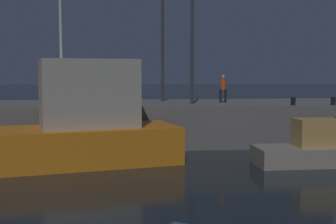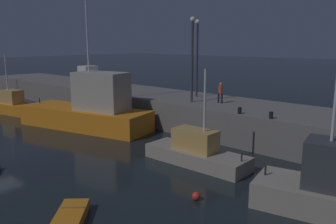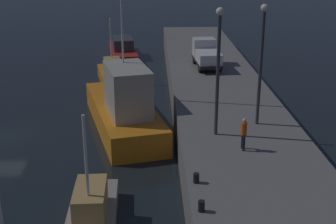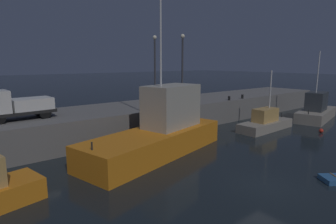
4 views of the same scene
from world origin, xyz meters
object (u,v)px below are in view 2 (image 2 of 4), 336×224
(fishing_boat_orange, at_px, (90,110))
(fishing_trawler_green, at_px, (10,105))
(mooring_buoy_near, at_px, (196,196))
(bollard_west, at_px, (271,115))
(lamp_post_west, at_px, (197,52))
(utility_truck, at_px, (95,76))
(bollard_central, at_px, (240,111))
(dinghy_orange_near, at_px, (68,221))
(dockworker, at_px, (220,91))
(lamp_post_east, at_px, (192,53))
(fishing_trawler_red, at_px, (196,152))

(fishing_boat_orange, relative_size, fishing_trawler_green, 2.02)
(mooring_buoy_near, bearing_deg, bollard_west, 94.32)
(lamp_post_west, height_order, utility_truck, lamp_post_west)
(utility_truck, distance_m, bollard_central, 21.84)
(dinghy_orange_near, distance_m, mooring_buoy_near, 6.17)
(dockworker, bearing_deg, fishing_boat_orange, -143.82)
(fishing_boat_orange, distance_m, lamp_post_west, 11.34)
(bollard_west, height_order, bollard_central, bollard_west)
(dinghy_orange_near, bearing_deg, bollard_west, 83.05)
(fishing_trawler_green, xyz_separation_m, dockworker, (21.96, 8.76, 2.71))
(fishing_boat_orange, bearing_deg, lamp_post_east, 38.33)
(fishing_boat_orange, distance_m, dockworker, 11.79)
(lamp_post_west, bearing_deg, fishing_boat_orange, -123.52)
(fishing_trawler_red, xyz_separation_m, fishing_trawler_green, (-25.47, -0.97, 0.08))
(fishing_trawler_green, height_order, dinghy_orange_near, fishing_trawler_green)
(dinghy_orange_near, height_order, dockworker, dockworker)
(fishing_trawler_red, height_order, mooring_buoy_near, fishing_trawler_red)
(dinghy_orange_near, relative_size, mooring_buoy_near, 7.69)
(bollard_central, bearing_deg, fishing_trawler_green, -166.97)
(dockworker, distance_m, bollard_central, 4.68)
(mooring_buoy_near, distance_m, dockworker, 14.18)
(fishing_trawler_red, bearing_deg, lamp_post_east, 130.84)
(fishing_boat_orange, height_order, dockworker, fishing_boat_orange)
(fishing_trawler_red, distance_m, dinghy_orange_near, 9.88)
(fishing_trawler_green, relative_size, dockworker, 4.14)
(utility_truck, xyz_separation_m, bollard_west, (24.11, -2.85, -0.90))
(fishing_boat_orange, distance_m, dinghy_orange_near, 17.48)
(dinghy_orange_near, xyz_separation_m, mooring_buoy_near, (2.49, 5.64, -0.02))
(fishing_trawler_red, bearing_deg, fishing_boat_orange, 175.93)
(lamp_post_east, height_order, utility_truck, lamp_post_east)
(utility_truck, bearing_deg, bollard_central, -7.47)
(dinghy_orange_near, height_order, lamp_post_east, lamp_post_east)
(utility_truck, bearing_deg, lamp_post_west, 6.31)
(fishing_trawler_green, height_order, lamp_post_east, lamp_post_east)
(bollard_west, bearing_deg, lamp_post_west, 155.99)
(fishing_trawler_red, distance_m, dockworker, 8.99)
(mooring_buoy_near, bearing_deg, bollard_central, 109.08)
(fishing_trawler_green, xyz_separation_m, bollard_central, (25.60, 5.92, 1.94))
(lamp_post_west, height_order, bollard_west, lamp_post_west)
(fishing_boat_orange, xyz_separation_m, bollard_west, (15.51, 4.02, 1.08))
(dinghy_orange_near, xyz_separation_m, lamp_post_west, (-8.11, 19.19, 6.61))
(fishing_boat_orange, relative_size, dockworker, 8.36)
(dinghy_orange_near, bearing_deg, mooring_buoy_near, 66.15)
(lamp_post_east, bearing_deg, dinghy_orange_near, -68.41)
(lamp_post_west, distance_m, bollard_west, 11.58)
(dinghy_orange_near, bearing_deg, utility_truck, 141.70)
(utility_truck, bearing_deg, fishing_trawler_red, -19.89)
(fishing_trawler_red, bearing_deg, bollard_central, 88.56)
(lamp_post_east, distance_m, bollard_central, 7.29)
(mooring_buoy_near, bearing_deg, dockworker, 119.56)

